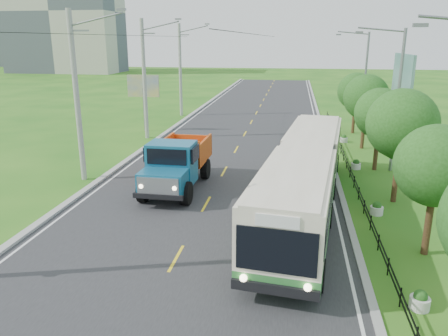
% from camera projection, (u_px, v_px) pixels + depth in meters
% --- Properties ---
extents(ground, '(240.00, 240.00, 0.00)m').
position_uv_depth(ground, '(176.00, 259.00, 17.25)').
color(ground, '#205E16').
rests_on(ground, ground).
extents(road, '(14.00, 120.00, 0.02)m').
position_uv_depth(road, '(239.00, 144.00, 36.19)').
color(road, '#28282B').
rests_on(road, ground).
extents(curb_left, '(0.40, 120.00, 0.15)m').
position_uv_depth(curb_left, '(156.00, 140.00, 37.26)').
color(curb_left, '#9E9E99').
rests_on(curb_left, ground).
extents(curb_right, '(0.30, 120.00, 0.10)m').
position_uv_depth(curb_right, '(328.00, 146.00, 35.09)').
color(curb_right, '#9E9E99').
rests_on(curb_right, ground).
extents(edge_line_left, '(0.12, 120.00, 0.00)m').
position_uv_depth(edge_line_left, '(162.00, 141.00, 37.19)').
color(edge_line_left, silver).
rests_on(edge_line_left, road).
extents(edge_line_right, '(0.12, 120.00, 0.00)m').
position_uv_depth(edge_line_right, '(321.00, 147.00, 35.17)').
color(edge_line_right, silver).
rests_on(edge_line_right, road).
extents(centre_dash, '(0.12, 2.20, 0.00)m').
position_uv_depth(centre_dash, '(176.00, 258.00, 17.24)').
color(centre_dash, yellow).
rests_on(centre_dash, road).
extents(railing_right, '(0.04, 40.00, 0.60)m').
position_uv_depth(railing_right, '(347.00, 164.00, 29.21)').
color(railing_right, black).
rests_on(railing_right, ground).
extents(pole_near, '(3.51, 0.32, 10.00)m').
position_uv_depth(pole_near, '(77.00, 97.00, 25.59)').
color(pole_near, gray).
rests_on(pole_near, ground).
extents(pole_mid, '(3.51, 0.32, 10.00)m').
position_uv_depth(pole_mid, '(145.00, 79.00, 36.95)').
color(pole_mid, gray).
rests_on(pole_mid, ground).
extents(pole_far, '(3.51, 0.32, 10.00)m').
position_uv_depth(pole_far, '(181.00, 70.00, 48.31)').
color(pole_far, gray).
rests_on(pole_far, ground).
extents(tree_second, '(3.18, 3.26, 5.30)m').
position_uv_depth(tree_second, '(436.00, 169.00, 16.78)').
color(tree_second, '#382314').
rests_on(tree_second, ground).
extents(tree_third, '(3.60, 3.62, 6.00)m').
position_uv_depth(tree_third, '(402.00, 128.00, 22.33)').
color(tree_third, '#382314').
rests_on(tree_third, ground).
extents(tree_fourth, '(3.24, 3.31, 5.40)m').
position_uv_depth(tree_fourth, '(380.00, 116.00, 28.13)').
color(tree_fourth, '#382314').
rests_on(tree_fourth, ground).
extents(tree_fifth, '(3.48, 3.52, 5.80)m').
position_uv_depth(tree_fifth, '(366.00, 100.00, 33.73)').
color(tree_fifth, '#382314').
rests_on(tree_fifth, ground).
extents(tree_back, '(3.30, 3.36, 5.50)m').
position_uv_depth(tree_back, '(356.00, 93.00, 39.47)').
color(tree_back, '#382314').
rests_on(tree_back, ground).
extents(streetlight_mid, '(3.02, 0.20, 9.07)m').
position_uv_depth(streetlight_mid, '(396.00, 96.00, 27.50)').
color(streetlight_mid, slate).
rests_on(streetlight_mid, ground).
extents(streetlight_far, '(3.02, 0.20, 9.07)m').
position_uv_depth(streetlight_far, '(364.00, 78.00, 40.76)').
color(streetlight_far, slate).
rests_on(streetlight_far, ground).
extents(planter_front, '(0.64, 0.64, 0.67)m').
position_uv_depth(planter_front, '(420.00, 301.00, 13.97)').
color(planter_front, silver).
rests_on(planter_front, ground).
extents(planter_near, '(0.64, 0.64, 0.67)m').
position_uv_depth(planter_near, '(377.00, 209.00, 21.54)').
color(planter_near, silver).
rests_on(planter_near, ground).
extents(planter_mid, '(0.64, 0.64, 0.67)m').
position_uv_depth(planter_mid, '(356.00, 165.00, 29.12)').
color(planter_mid, silver).
rests_on(planter_mid, ground).
extents(planter_far, '(0.64, 0.64, 0.67)m').
position_uv_depth(planter_far, '(344.00, 139.00, 36.69)').
color(planter_far, silver).
rests_on(planter_far, ground).
extents(billboard_left, '(3.00, 0.20, 5.20)m').
position_uv_depth(billboard_left, '(143.00, 90.00, 40.33)').
color(billboard_left, slate).
rests_on(billboard_left, ground).
extents(billboard_right, '(0.24, 6.00, 7.30)m').
position_uv_depth(billboard_right, '(402.00, 81.00, 32.80)').
color(billboard_right, slate).
rests_on(billboard_right, ground).
extents(apartment_near, '(28.00, 14.00, 30.00)m').
position_uv_depth(apartment_near, '(63.00, 12.00, 111.32)').
color(apartment_near, '#B7B2A3').
rests_on(apartment_near, ground).
extents(apartment_far, '(24.00, 14.00, 26.00)m').
position_uv_depth(apartment_far, '(31.00, 24.00, 139.37)').
color(apartment_far, '#B7B2A3').
rests_on(apartment_far, ground).
extents(bus, '(4.85, 17.69, 3.38)m').
position_uv_depth(bus, '(305.00, 173.00, 21.40)').
color(bus, '#2F7734').
rests_on(bus, ground).
extents(dump_truck, '(2.88, 7.07, 2.95)m').
position_uv_depth(dump_truck, '(177.00, 161.00, 24.92)').
color(dump_truck, '#155E81').
rests_on(dump_truck, ground).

